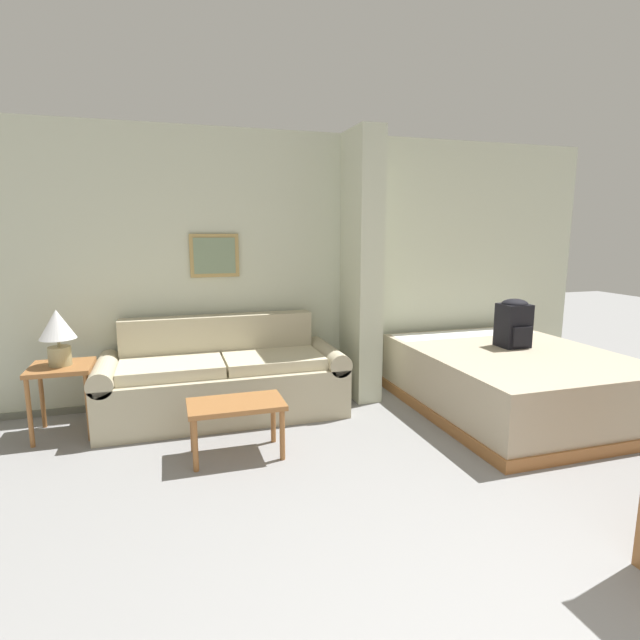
{
  "coord_description": "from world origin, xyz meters",
  "views": [
    {
      "loc": [
        -1.37,
        -0.82,
        1.66
      ],
      "look_at": [
        -0.37,
        2.42,
        1.05
      ],
      "focal_mm": 28.0,
      "sensor_mm": 36.0,
      "label": 1
    }
  ],
  "objects_px": {
    "couch": "(223,380)",
    "coffee_table": "(236,410)",
    "backpack": "(514,322)",
    "table_lamp": "(57,331)",
    "bed": "(511,380)"
  },
  "relations": [
    {
      "from": "backpack",
      "to": "table_lamp",
      "type": "bearing_deg",
      "value": 173.42
    },
    {
      "from": "table_lamp",
      "to": "bed",
      "type": "xyz_separation_m",
      "value": [
        3.87,
        -0.59,
        -0.58
      ]
    },
    {
      "from": "table_lamp",
      "to": "bed",
      "type": "distance_m",
      "value": 3.96
    },
    {
      "from": "couch",
      "to": "table_lamp",
      "type": "relative_size",
      "value": 4.75
    },
    {
      "from": "bed",
      "to": "coffee_table",
      "type": "bearing_deg",
      "value": -174.9
    },
    {
      "from": "couch",
      "to": "coffee_table",
      "type": "distance_m",
      "value": 0.91
    },
    {
      "from": "couch",
      "to": "bed",
      "type": "bearing_deg",
      "value": -14.75
    },
    {
      "from": "couch",
      "to": "coffee_table",
      "type": "height_order",
      "value": "couch"
    },
    {
      "from": "couch",
      "to": "coffee_table",
      "type": "relative_size",
      "value": 3.1
    },
    {
      "from": "table_lamp",
      "to": "backpack",
      "type": "height_order",
      "value": "table_lamp"
    },
    {
      "from": "coffee_table",
      "to": "backpack",
      "type": "bearing_deg",
      "value": 7.74
    },
    {
      "from": "backpack",
      "to": "couch",
      "type": "bearing_deg",
      "value": 168.49
    },
    {
      "from": "coffee_table",
      "to": "bed",
      "type": "distance_m",
      "value": 2.59
    },
    {
      "from": "table_lamp",
      "to": "backpack",
      "type": "xyz_separation_m",
      "value": [
        3.97,
        -0.46,
        -0.07
      ]
    },
    {
      "from": "couch",
      "to": "table_lamp",
      "type": "height_order",
      "value": "table_lamp"
    }
  ]
}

